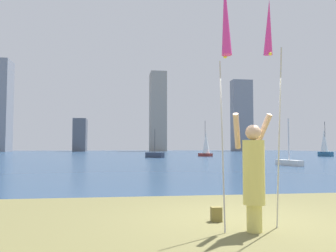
% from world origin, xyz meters
% --- Properties ---
extents(ground, '(120.00, 138.00, 0.12)m').
position_xyz_m(ground, '(0.00, 50.95, -0.06)').
color(ground, brown).
extents(person, '(0.70, 0.52, 1.92)m').
position_xyz_m(person, '(-0.20, -0.94, 0.94)').
color(person, '#D8CC66').
rests_on(person, ground).
extents(kite_flag_left, '(0.16, 0.48, 4.11)m').
position_xyz_m(kite_flag_left, '(-0.69, -1.09, 3.36)').
color(kite_flag_left, '#B2B2B7').
rests_on(kite_flag_left, ground).
extents(kite_flag_right, '(0.16, 0.62, 4.01)m').
position_xyz_m(kite_flag_right, '(0.29, -0.54, 3.38)').
color(kite_flag_right, '#B2B2B7').
rests_on(kite_flag_right, ground).
extents(bag, '(0.19, 0.15, 0.26)m').
position_xyz_m(bag, '(-0.59, -0.11, 0.13)').
color(bag, olive).
rests_on(bag, ground).
extents(sailboat_1, '(1.35, 2.20, 4.90)m').
position_xyz_m(sailboat_1, '(26.30, 39.28, 1.75)').
color(sailboat_1, '#2D6084').
rests_on(sailboat_1, ground).
extents(sailboat_2, '(1.83, 2.15, 5.05)m').
position_xyz_m(sailboat_2, '(9.67, 41.58, 1.63)').
color(sailboat_2, maroon).
rests_on(sailboat_2, ground).
extents(sailboat_3, '(0.88, 2.77, 3.43)m').
position_xyz_m(sailboat_3, '(9.77, 17.41, 0.26)').
color(sailboat_3, silver).
rests_on(sailboat_3, ground).
extents(sailboat_4, '(2.28, 2.31, 3.58)m').
position_xyz_m(sailboat_4, '(1.93, 36.72, 0.35)').
color(sailboat_4, '#333D51').
rests_on(sailboat_4, ground).
extents(skyline_tower_0, '(3.43, 6.58, 25.80)m').
position_xyz_m(skyline_tower_0, '(-34.86, 96.08, 12.90)').
color(skyline_tower_0, gray).
rests_on(skyline_tower_0, ground).
extents(skyline_tower_1, '(3.65, 5.82, 9.47)m').
position_xyz_m(skyline_tower_1, '(-13.88, 96.90, 4.74)').
color(skyline_tower_1, '#565B66').
rests_on(skyline_tower_1, ground).
extents(skyline_tower_2, '(4.73, 7.13, 23.92)m').
position_xyz_m(skyline_tower_2, '(8.95, 98.34, 11.96)').
color(skyline_tower_2, gray).
rests_on(skyline_tower_2, ground).
extents(skyline_tower_3, '(6.37, 3.68, 22.59)m').
position_xyz_m(skyline_tower_3, '(36.00, 99.65, 11.30)').
color(skyline_tower_3, gray).
rests_on(skyline_tower_3, ground).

